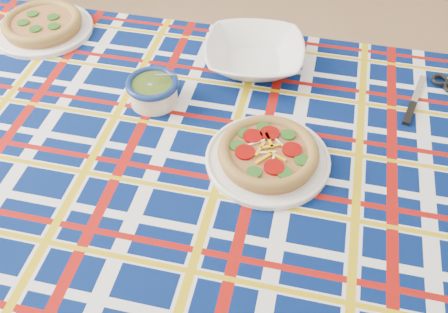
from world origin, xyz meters
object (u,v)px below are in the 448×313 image
(pesto_bowl, at_px, (153,89))
(serving_bowl, at_px, (254,55))
(main_focaccia_plate, at_px, (268,153))
(dining_table, at_px, (199,166))

(pesto_bowl, xyz_separation_m, serving_bowl, (0.20, 0.21, -0.01))
(main_focaccia_plate, distance_m, serving_bowl, 0.34)
(dining_table, bearing_deg, serving_bowl, 77.39)
(main_focaccia_plate, bearing_deg, dining_table, 177.49)
(main_focaccia_plate, distance_m, pesto_bowl, 0.33)
(pesto_bowl, relative_size, serving_bowl, 0.49)
(main_focaccia_plate, xyz_separation_m, serving_bowl, (-0.11, 0.33, 0.00))
(pesto_bowl, bearing_deg, dining_table, -37.23)
(pesto_bowl, bearing_deg, main_focaccia_plate, -20.97)
(dining_table, xyz_separation_m, serving_bowl, (0.05, 0.32, 0.10))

